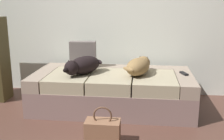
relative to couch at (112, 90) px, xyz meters
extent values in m
cube|color=gray|center=(0.00, 0.00, -0.07)|extent=(1.92, 0.95, 0.30)
cube|color=gray|center=(-0.86, 0.00, 0.15)|extent=(0.20, 0.95, 0.15)
cube|color=gray|center=(0.86, 0.00, 0.15)|extent=(0.20, 0.95, 0.15)
cube|color=gray|center=(0.00, 0.37, 0.15)|extent=(1.52, 0.20, 0.15)
cube|color=tan|center=(-0.51, -0.10, 0.15)|extent=(0.49, 0.73, 0.15)
cube|color=tan|center=(0.00, -0.10, 0.15)|extent=(0.49, 0.73, 0.15)
cube|color=tan|center=(0.51, -0.10, 0.15)|extent=(0.49, 0.73, 0.15)
ellipsoid|color=black|center=(-0.33, -0.05, 0.33)|extent=(0.46, 0.53, 0.21)
sphere|color=black|center=(-0.44, -0.24, 0.33)|extent=(0.17, 0.17, 0.17)
ellipsoid|color=black|center=(-0.48, -0.31, 0.32)|extent=(0.11, 0.12, 0.06)
cone|color=black|center=(-0.40, -0.26, 0.40)|extent=(0.04, 0.04, 0.05)
cone|color=black|center=(-0.48, -0.22, 0.40)|extent=(0.04, 0.04, 0.05)
ellipsoid|color=black|center=(-0.18, 0.09, 0.34)|extent=(0.13, 0.18, 0.05)
ellipsoid|color=olive|center=(0.31, -0.06, 0.32)|extent=(0.37, 0.49, 0.20)
sphere|color=olive|center=(0.37, 0.14, 0.33)|extent=(0.16, 0.16, 0.16)
ellipsoid|color=brown|center=(0.39, 0.21, 0.32)|extent=(0.09, 0.11, 0.06)
cone|color=brown|center=(0.33, 0.16, 0.39)|extent=(0.04, 0.04, 0.05)
cone|color=brown|center=(0.41, 0.13, 0.39)|extent=(0.04, 0.04, 0.05)
ellipsoid|color=olive|center=(0.20, -0.23, 0.33)|extent=(0.15, 0.16, 0.05)
cube|color=black|center=(0.86, 0.04, 0.24)|extent=(0.09, 0.16, 0.02)
cube|color=#6A605D|center=(-0.42, 0.27, 0.39)|extent=(0.35, 0.15, 0.34)
cube|color=#8D6045|center=(0.02, -0.94, -0.10)|extent=(0.32, 0.18, 0.24)
torus|color=brown|center=(0.02, -0.94, 0.07)|extent=(0.18, 0.02, 0.18)
camera|label=1|loc=(0.38, -3.28, 1.09)|focal=44.85mm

